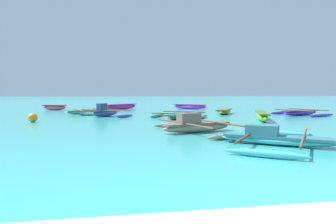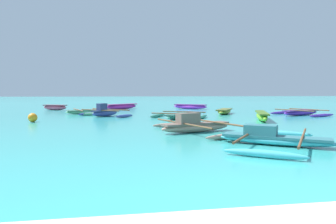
% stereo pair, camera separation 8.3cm
% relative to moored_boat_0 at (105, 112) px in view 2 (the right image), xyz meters
% --- Properties ---
extents(moored_boat_0, '(3.80, 3.67, 0.88)m').
position_rel_moored_boat_0_xyz_m(moored_boat_0, '(0.00, 0.00, 0.00)').
color(moored_boat_0, '#3F4D9B').
rests_on(moored_boat_0, ground_plane).
extents(moored_boat_1, '(2.40, 1.56, 0.48)m').
position_rel_moored_boat_0_xyz_m(moored_boat_1, '(-4.86, 8.06, -0.01)').
color(moored_boat_1, '#D7516E').
rests_on(moored_boat_1, ground_plane).
extents(moored_boat_2, '(3.31, 4.77, 0.79)m').
position_rel_moored_boat_0_xyz_m(moored_boat_2, '(4.07, -8.75, -0.02)').
color(moored_boat_2, tan).
rests_on(moored_boat_2, ground_plane).
extents(moored_boat_3, '(2.02, 4.03, 0.48)m').
position_rel_moored_boat_0_xyz_m(moored_boat_3, '(9.15, -4.33, -0.01)').
color(moored_boat_3, '#69AD27').
rests_on(moored_boat_3, ground_plane).
extents(moored_boat_4, '(3.19, 2.79, 0.45)m').
position_rel_moored_boat_0_xyz_m(moored_boat_4, '(7.77, 7.85, -0.03)').
color(moored_boat_4, '#C434D4').
rests_on(moored_boat_4, ground_plane).
extents(moored_boat_5, '(3.34, 3.92, 0.35)m').
position_rel_moored_boat_0_xyz_m(moored_boat_5, '(-1.34, 2.66, -0.12)').
color(moored_boat_5, '#71C389').
rests_on(moored_boat_5, ground_plane).
extents(moored_boat_6, '(3.75, 4.09, 0.42)m').
position_rel_moored_boat_0_xyz_m(moored_boat_6, '(13.67, -1.17, -0.09)').
color(moored_boat_6, purple).
rests_on(moored_boat_6, ground_plane).
extents(moored_boat_7, '(2.18, 2.97, 0.37)m').
position_rel_moored_boat_0_xyz_m(moored_boat_7, '(8.78, 0.95, -0.07)').
color(moored_boat_7, '#929F34').
rests_on(moored_boat_7, ground_plane).
extents(moored_boat_8, '(4.17, 4.69, 0.60)m').
position_rel_moored_boat_0_xyz_m(moored_boat_8, '(5.71, -12.00, -0.08)').
color(moored_boat_8, '#44B8C7').
rests_on(moored_boat_8, ground_plane).
extents(moored_boat_9, '(3.99, 3.92, 0.36)m').
position_rel_moored_boat_0_xyz_m(moored_boat_9, '(4.76, -1.87, -0.12)').
color(moored_boat_9, teal).
rests_on(moored_boat_9, ground_plane).
extents(moored_boat_10, '(3.36, 3.24, 0.50)m').
position_rel_moored_boat_0_xyz_m(moored_boat_10, '(1.17, 8.59, -0.01)').
color(moored_boat_10, '#E12DA7').
rests_on(moored_boat_10, ground_plane).
extents(mooring_buoy_0, '(0.49, 0.49, 0.49)m').
position_rel_moored_boat_0_xyz_m(mooring_buoy_0, '(-3.67, -3.34, -0.04)').
color(mooring_buoy_0, orange).
rests_on(mooring_buoy_0, ground_plane).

